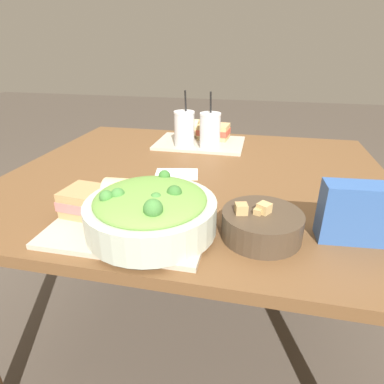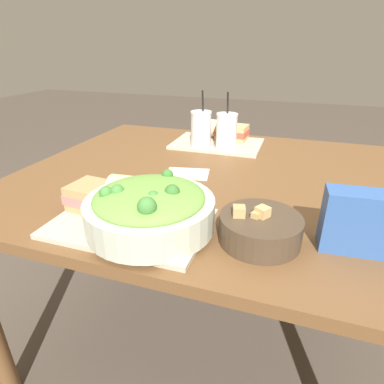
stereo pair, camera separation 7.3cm
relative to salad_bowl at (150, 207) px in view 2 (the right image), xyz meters
name	(u,v)px [view 2 (the right image)]	position (x,y,z in m)	size (l,w,h in m)	color
ground_plane	(205,327)	(0.03, 0.39, -0.77)	(12.00, 12.00, 0.00)	#4C4238
dining_table	(208,196)	(0.03, 0.39, -0.15)	(1.25, 1.07, 0.71)	brown
tray_near	(131,223)	(-0.06, 0.01, -0.06)	(0.37, 0.25, 0.01)	#BCB29E
tray_far	(217,144)	(-0.03, 0.72, -0.06)	(0.37, 0.25, 0.01)	#BCB29E
salad_bowl	(150,207)	(0.00, 0.00, 0.00)	(0.29, 0.29, 0.12)	beige
soup_bowl	(260,228)	(0.24, 0.04, -0.03)	(0.18, 0.18, 0.08)	#473828
sandwich_near	(98,197)	(-0.16, 0.04, -0.02)	(0.15, 0.11, 0.06)	tan
baguette_near	(133,191)	(-0.09, 0.09, -0.01)	(0.12, 0.09, 0.08)	#DBBC84
sandwich_far	(232,132)	(0.02, 0.78, -0.02)	(0.14, 0.11, 0.06)	tan
baguette_far	(209,128)	(-0.09, 0.80, -0.01)	(0.09, 0.08, 0.08)	#DBBC84
drink_cup_dark	(201,130)	(-0.08, 0.64, 0.02)	(0.08, 0.08, 0.22)	silver
drink_cup_red	(225,132)	(0.02, 0.64, 0.02)	(0.08, 0.08, 0.22)	silver
chip_bag	(363,222)	(0.44, 0.07, 0.01)	(0.16, 0.07, 0.13)	#335BA3
napkin_folded	(187,174)	(-0.04, 0.36, -0.06)	(0.16, 0.12, 0.00)	white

